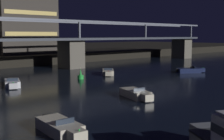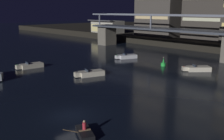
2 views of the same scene
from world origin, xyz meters
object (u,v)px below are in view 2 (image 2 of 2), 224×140
waterfront_pavilion (107,27)px  speedboat_mid_left (31,66)px  channel_buoy (163,64)px  speedboat_mid_right (90,73)px  speedboat_near_right (127,57)px  speedboat_mid_center (197,69)px  dinghy_with_paddler (85,133)px

waterfront_pavilion → speedboat_mid_left: 52.33m
channel_buoy → waterfront_pavilion: bearing=150.0°
speedboat_mid_left → speedboat_mid_right: same height
waterfront_pavilion → speedboat_near_right: size_ratio=2.44×
speedboat_near_right → speedboat_mid_right: 16.80m
speedboat_near_right → speedboat_mid_left: (-5.49, -19.74, 0.00)m
speedboat_mid_left → speedboat_mid_center: 29.85m
speedboat_mid_left → dinghy_with_paddler: size_ratio=1.85×
channel_buoy → dinghy_with_paddler: 30.11m
channel_buoy → dinghy_with_paddler: bearing=-66.7°
speedboat_mid_left → speedboat_mid_center: same height
speedboat_mid_left → channel_buoy: bearing=50.3°
speedboat_mid_left → channel_buoy: channel_buoy is taller
waterfront_pavilion → speedboat_mid_left: waterfront_pavilion is taller
speedboat_near_right → speedboat_mid_center: 16.70m
speedboat_mid_center → channel_buoy: size_ratio=2.59×
speedboat_near_right → speedboat_mid_left: size_ratio=0.97×
waterfront_pavilion → speedboat_mid_left: size_ratio=2.37×
speedboat_mid_right → channel_buoy: bearing=76.1°
speedboat_near_right → speedboat_mid_left: 20.49m
speedboat_mid_left → dinghy_with_paddler: (27.66, -8.69, -0.14)m
waterfront_pavilion → speedboat_mid_center: waterfront_pavilion is taller
dinghy_with_paddler → speedboat_mid_left: bearing=162.6°
channel_buoy → speedboat_mid_left: bearing=-129.7°
speedboat_mid_center → speedboat_mid_right: 18.63m
waterfront_pavilion → speedboat_near_right: waterfront_pavilion is taller
speedboat_mid_right → dinghy_with_paddler: size_ratio=1.83×
speedboat_mid_left → speedboat_near_right: bearing=74.5°
dinghy_with_paddler → speedboat_mid_center: bearing=100.8°
speedboat_near_right → speedboat_mid_right: size_ratio=0.98×
channel_buoy → speedboat_mid_right: bearing=-103.9°
waterfront_pavilion → dinghy_with_paddler: (55.46, -52.84, -4.16)m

